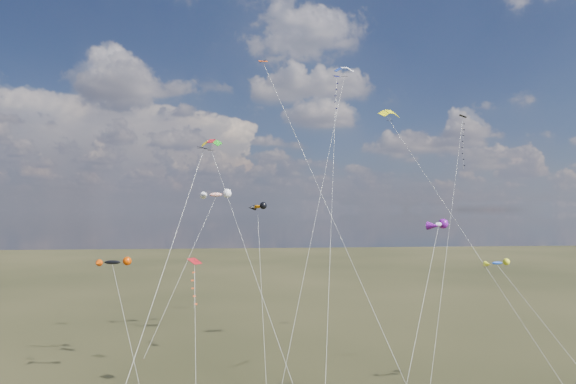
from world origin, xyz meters
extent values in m
cube|color=black|center=(24.38, 31.56, 29.47)|extent=(1.13, 1.18, 0.41)
cylinder|color=silver|center=(18.37, 22.48, 14.73)|extent=(12.07, 18.20, 29.48)
cube|color=#070947|center=(8.02, 33.46, 34.78)|extent=(1.02, 0.98, 0.37)
cylinder|color=silver|center=(4.59, 19.16, 17.39)|extent=(6.89, 28.62, 34.79)
cube|color=black|center=(-7.52, 5.95, 21.80)|extent=(0.99, 1.00, 0.24)
cylinder|color=silver|center=(-10.46, 0.44, 10.90)|extent=(5.92, 11.05, 21.81)
cube|color=#A91117|center=(-8.95, 16.79, 12.43)|extent=(1.46, 1.48, 0.52)
cylinder|color=silver|center=(-8.55, 12.87, 6.22)|extent=(0.84, 7.86, 12.45)
cube|color=#D23B00|center=(-2.38, 19.88, 32.50)|extent=(1.01, 0.95, 0.37)
cylinder|color=silver|center=(3.19, 10.80, 16.25)|extent=(11.17, 18.20, 32.51)
cylinder|color=silver|center=(17.74, 16.02, 14.53)|extent=(8.91, 22.96, 29.07)
cylinder|color=silver|center=(3.26, 20.61, 17.34)|extent=(9.75, 16.97, 34.70)
cylinder|color=silver|center=(-3.53, 12.66, 12.23)|extent=(8.39, 18.65, 24.48)
ellipsoid|color=black|center=(-17.80, 22.72, 11.82)|extent=(3.38, 1.15, 0.99)
cylinder|color=silver|center=(-15.78, 20.00, 5.91)|extent=(4.06, 5.47, 11.83)
ellipsoid|color=orange|center=(-2.61, 26.99, 17.61)|extent=(2.18, 2.53, 0.97)
cylinder|color=silver|center=(-2.38, 21.75, 8.80)|extent=(0.47, 10.51, 17.62)
ellipsoid|color=silver|center=(11.14, 7.77, 16.07)|extent=(2.14, 2.15, 0.82)
cylinder|color=silver|center=(7.56, 3.38, 8.04)|extent=(7.20, 8.81, 16.09)
ellipsoid|color=red|center=(-7.82, 40.03, 19.37)|extent=(3.84, 2.40, 1.49)
cylinder|color=silver|center=(-11.72, 34.44, 9.69)|extent=(7.84, 11.20, 19.39)
cube|color=#332316|center=(-15.62, 28.86, 0.06)|extent=(0.10, 0.10, 0.12)
ellipsoid|color=#1A45B7|center=(19.65, 14.44, 12.19)|extent=(2.36, 1.10, 0.75)
cylinder|color=silver|center=(22.53, 9.85, 6.09)|extent=(5.80, 9.21, 12.20)
camera|label=1|loc=(-5.26, -32.16, 17.24)|focal=32.00mm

